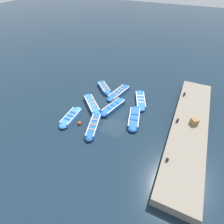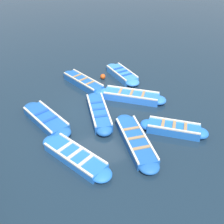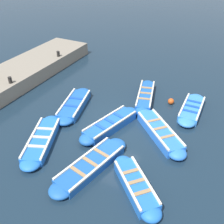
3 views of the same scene
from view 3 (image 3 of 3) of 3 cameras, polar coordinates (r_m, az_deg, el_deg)
name	(u,v)px [view 3 (image 3 of 3)]	position (r m, az deg, el deg)	size (l,w,h in m)	color
ground_plane	(110,126)	(12.40, -0.40, -3.03)	(120.00, 120.00, 0.00)	#162838
boat_end_of_row	(145,96)	(14.42, 7.27, 3.42)	(1.63, 3.66, 0.46)	#1E59AD
boat_broadside	(42,140)	(11.71, -15.05, -5.96)	(2.13, 3.68, 0.39)	blue
boat_far_corner	(160,132)	(11.91, 10.32, -4.28)	(3.25, 3.11, 0.46)	blue
boat_drifting	(91,165)	(10.26, -4.65, -11.50)	(1.66, 3.98, 0.39)	#1E59AD
boat_outer_left	(136,185)	(9.56, 5.21, -15.64)	(2.72, 2.61, 0.46)	blue
boat_tucked	(192,109)	(13.84, 16.95, 0.55)	(0.98, 3.23, 0.42)	#3884E0
boat_centre	(110,125)	(12.13, -0.38, -2.80)	(1.70, 3.68, 0.46)	#1E59AD
boat_inner_gap	(74,105)	(13.71, -8.21, 1.49)	(1.72, 3.67, 0.43)	#1E59AD
bollard_mid_north	(10,80)	(15.28, -21.30, 6.50)	(0.20, 0.20, 0.35)	black
bollard_mid_south	(58,54)	(18.08, -11.63, 12.31)	(0.20, 0.20, 0.35)	black
buoy_orange_near	(171,101)	(14.28, 12.71, 2.29)	(0.32, 0.32, 0.32)	#E05119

